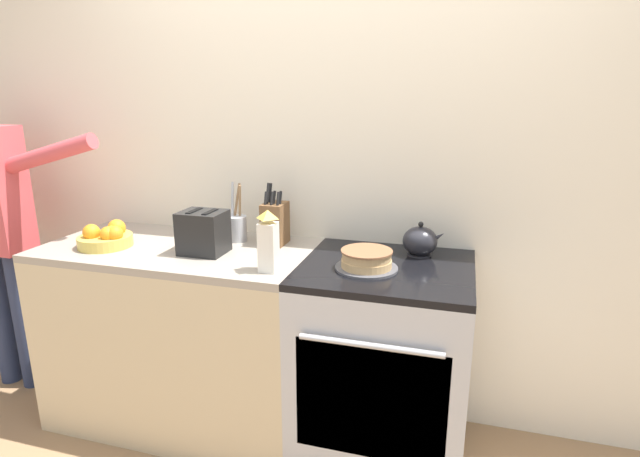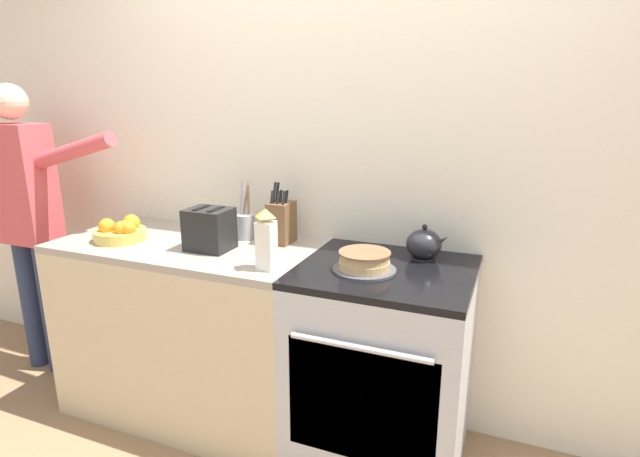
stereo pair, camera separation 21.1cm
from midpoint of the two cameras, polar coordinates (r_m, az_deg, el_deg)
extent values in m
cube|color=silver|center=(2.43, -0.81, 7.70)|extent=(8.00, 0.04, 2.60)
cube|color=beige|center=(2.67, -17.48, -11.76)|extent=(1.28, 0.66, 0.88)
cube|color=#9E9384|center=(2.50, -18.30, -2.36)|extent=(1.28, 0.66, 0.03)
cube|color=#B7BABF|center=(2.31, 4.52, -15.40)|extent=(0.72, 0.66, 0.88)
cube|color=black|center=(2.03, 2.56, -19.35)|extent=(0.59, 0.01, 0.49)
cylinder|color=#B7BABF|center=(1.88, 2.46, -13.29)|extent=(0.54, 0.02, 0.02)
cube|color=black|center=(2.12, 4.77, -4.69)|extent=(0.72, 0.66, 0.03)
cylinder|color=#4C4C51|center=(2.06, 2.41, -4.57)|extent=(0.26, 0.26, 0.01)
cylinder|color=tan|center=(2.06, 2.42, -4.02)|extent=(0.21, 0.21, 0.03)
cylinder|color=tan|center=(2.05, 2.43, -3.17)|extent=(0.20, 0.20, 0.03)
cylinder|color=brown|center=(2.04, 2.44, -2.64)|extent=(0.21, 0.21, 0.01)
cylinder|color=#232328|center=(2.27, 8.69, -2.96)|extent=(0.11, 0.11, 0.01)
ellipsoid|color=#232328|center=(2.25, 8.75, -1.47)|extent=(0.15, 0.15, 0.13)
cone|color=#232328|center=(2.23, 10.63, -1.04)|extent=(0.08, 0.03, 0.07)
sphere|color=black|center=(2.23, 8.83, 0.44)|extent=(0.02, 0.02, 0.02)
cube|color=brown|center=(2.40, -7.67, 0.52)|extent=(0.10, 0.14, 0.20)
cylinder|color=black|center=(2.36, -8.79, 3.42)|extent=(0.01, 0.03, 0.06)
cylinder|color=black|center=(2.34, -8.11, 3.40)|extent=(0.01, 0.03, 0.06)
cylinder|color=black|center=(2.33, -7.42, 3.37)|extent=(0.01, 0.03, 0.06)
cylinder|color=black|center=(2.37, -8.56, 3.96)|extent=(0.01, 0.04, 0.10)
cylinder|color=black|center=(2.37, -7.80, 3.53)|extent=(0.01, 0.03, 0.06)
cylinder|color=black|center=(2.36, -7.12, 3.50)|extent=(0.01, 0.03, 0.06)
cylinder|color=black|center=(2.40, -8.24, 4.03)|extent=(0.01, 0.04, 0.09)
cylinder|color=#B7BABF|center=(2.50, -11.89, -0.03)|extent=(0.10, 0.10, 0.12)
cylinder|color=#A37A51|center=(2.47, -11.58, 2.26)|extent=(0.04, 0.05, 0.24)
cylinder|color=#B7BABF|center=(2.48, -12.39, 2.36)|extent=(0.02, 0.04, 0.25)
cylinder|color=#A37A51|center=(2.49, -11.99, 2.36)|extent=(0.05, 0.03, 0.24)
cylinder|color=gold|center=(2.61, -25.49, -1.33)|extent=(0.25, 0.25, 0.05)
sphere|color=orange|center=(2.63, -24.38, 0.03)|extent=(0.08, 0.08, 0.08)
sphere|color=orange|center=(2.55, -25.33, -0.61)|extent=(0.07, 0.07, 0.07)
sphere|color=orange|center=(2.60, -26.82, -0.43)|extent=(0.08, 0.08, 0.08)
sphere|color=orange|center=(2.56, -25.01, -0.52)|extent=(0.07, 0.07, 0.07)
sphere|color=orange|center=(2.54, -24.61, -0.57)|extent=(0.07, 0.07, 0.07)
cube|color=black|center=(2.33, -15.73, -0.46)|extent=(0.20, 0.17, 0.19)
cube|color=black|center=(2.33, -16.73, 1.95)|extent=(0.02, 0.12, 0.00)
cube|color=black|center=(2.29, -15.06, 1.84)|extent=(0.02, 0.12, 0.00)
cube|color=black|center=(2.38, -17.99, 0.63)|extent=(0.02, 0.02, 0.01)
cube|color=white|center=(2.03, -8.88, -2.18)|extent=(0.07, 0.07, 0.20)
pyramid|color=#E0BC4C|center=(2.00, -9.03, 1.58)|extent=(0.07, 0.07, 0.04)
cylinder|color=#283351|center=(3.43, -34.16, -8.34)|extent=(0.11, 0.11, 0.80)
cylinder|color=#283351|center=(3.32, -32.35, -8.84)|extent=(0.11, 0.11, 0.80)
cylinder|color=#D14C51|center=(2.85, -30.57, 7.29)|extent=(0.56, 0.08, 0.22)
camera|label=1|loc=(0.11, -92.86, -0.78)|focal=28.00mm
camera|label=2|loc=(0.11, 87.14, 0.78)|focal=28.00mm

